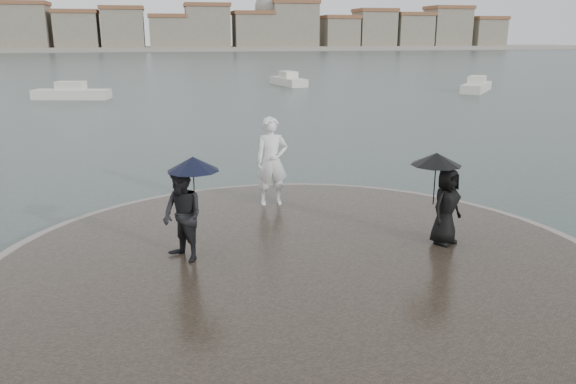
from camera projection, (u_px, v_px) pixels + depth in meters
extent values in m
cylinder|color=gray|center=(302.00, 274.00, 10.89)|extent=(12.50, 12.50, 0.32)
cylinder|color=#2D261E|center=(302.00, 273.00, 10.89)|extent=(11.90, 11.90, 0.36)
imported|color=white|center=(272.00, 161.00, 14.37)|extent=(0.85, 0.58, 2.28)
imported|color=black|center=(183.00, 216.00, 10.81)|extent=(1.07, 1.12, 1.82)
cylinder|color=black|center=(194.00, 192.00, 10.84)|extent=(0.02, 0.02, 0.90)
cone|color=black|center=(193.00, 164.00, 10.69)|extent=(1.02, 1.02, 0.28)
imported|color=black|center=(446.00, 206.00, 11.71)|extent=(0.95, 0.84, 1.63)
cylinder|color=black|center=(435.00, 183.00, 11.62)|extent=(0.02, 0.02, 0.90)
cone|color=black|center=(436.00, 159.00, 11.48)|extent=(1.04, 1.04, 0.26)
cube|color=gray|center=(169.00, 49.00, 160.67)|extent=(260.00, 20.00, 1.20)
cube|color=gray|center=(26.00, 29.00, 148.69)|extent=(12.00, 10.00, 12.00)
cube|color=brown|center=(23.00, 3.00, 146.93)|extent=(12.60, 10.60, 1.00)
cube|color=gray|center=(78.00, 33.00, 151.67)|extent=(11.00, 10.00, 10.00)
cube|color=brown|center=(76.00, 11.00, 150.17)|extent=(11.60, 10.60, 1.00)
cube|color=gray|center=(124.00, 31.00, 154.02)|extent=(11.00, 10.00, 11.00)
cube|color=brown|center=(122.00, 8.00, 152.40)|extent=(11.60, 10.60, 1.00)
cube|color=gray|center=(168.00, 35.00, 156.79)|extent=(10.00, 10.00, 9.00)
cube|color=brown|center=(167.00, 16.00, 155.43)|extent=(10.60, 10.60, 1.00)
cube|color=gray|center=(208.00, 29.00, 158.67)|extent=(12.00, 10.00, 12.00)
cube|color=brown|center=(207.00, 5.00, 156.91)|extent=(12.60, 10.60, 1.00)
cube|color=gray|center=(253.00, 33.00, 161.65)|extent=(11.00, 10.00, 10.00)
cube|color=brown|center=(253.00, 13.00, 160.15)|extent=(11.60, 10.60, 1.00)
cube|color=gray|center=(294.00, 28.00, 163.73)|extent=(13.00, 10.00, 13.00)
cube|color=brown|center=(294.00, 2.00, 161.83)|extent=(13.60, 10.60, 1.00)
cube|color=gray|center=(339.00, 35.00, 167.19)|extent=(10.00, 10.00, 9.00)
cube|color=brown|center=(340.00, 17.00, 165.83)|extent=(10.60, 10.60, 1.00)
cube|color=gray|center=(374.00, 31.00, 169.20)|extent=(11.00, 10.00, 11.00)
cube|color=brown|center=(375.00, 10.00, 167.58)|extent=(11.60, 10.60, 1.00)
cube|color=gray|center=(411.00, 33.00, 171.83)|extent=(11.00, 10.00, 10.00)
cube|color=brown|center=(412.00, 14.00, 170.34)|extent=(11.60, 10.60, 1.00)
cube|color=gray|center=(447.00, 30.00, 174.06)|extent=(12.00, 10.00, 12.00)
cube|color=brown|center=(449.00, 8.00, 172.29)|extent=(12.60, 10.60, 1.00)
cube|color=gray|center=(484.00, 35.00, 177.17)|extent=(10.00, 10.00, 9.00)
cube|color=brown|center=(486.00, 18.00, 175.81)|extent=(10.60, 10.60, 1.00)
sphere|color=gray|center=(272.00, 8.00, 162.87)|extent=(10.00, 10.00, 10.00)
cube|color=silver|center=(476.00, 89.00, 46.89)|extent=(4.79, 5.22, 0.90)
cube|color=silver|center=(477.00, 81.00, 46.73)|extent=(2.21, 2.30, 0.90)
cube|color=silver|center=(72.00, 96.00, 41.53)|extent=(5.72, 2.84, 0.90)
cube|color=silver|center=(71.00, 87.00, 41.37)|extent=(2.22, 1.63, 0.90)
cube|color=silver|center=(288.00, 83.00, 52.74)|extent=(2.60, 5.70, 0.90)
cube|color=silver|center=(288.00, 76.00, 52.58)|extent=(1.55, 2.19, 0.90)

